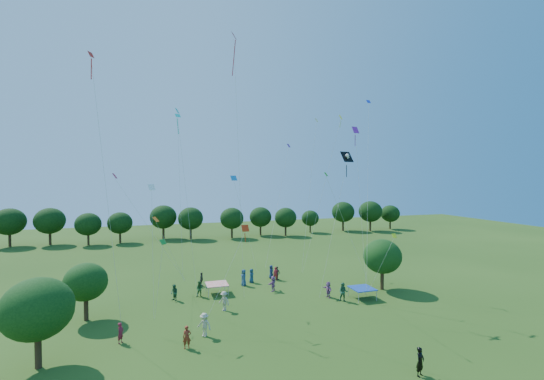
{
  "coord_description": "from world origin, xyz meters",
  "views": [
    {
      "loc": [
        -9.91,
        -17.31,
        12.15
      ],
      "look_at": [
        0.0,
        14.0,
        11.0
      ],
      "focal_mm": 24.0,
      "sensor_mm": 36.0,
      "label": 1
    }
  ],
  "objects_px": {
    "near_tree_east": "(382,256)",
    "pirate_kite": "(347,159)",
    "tent_red_stripe": "(217,284)",
    "man_in_black": "(420,362)",
    "tent_blue": "(362,288)",
    "near_tree_west": "(37,309)",
    "near_tree_north": "(86,282)",
    "red_high_kite": "(236,93)"
  },
  "relations": [
    {
      "from": "pirate_kite",
      "to": "tent_blue",
      "type": "bearing_deg",
      "value": 22.23
    },
    {
      "from": "near_tree_north",
      "to": "near_tree_east",
      "type": "relative_size",
      "value": 0.9
    },
    {
      "from": "tent_blue",
      "to": "man_in_black",
      "type": "xyz_separation_m",
      "value": [
        -4.25,
        -13.51,
        -0.15
      ]
    },
    {
      "from": "near_tree_east",
      "to": "man_in_black",
      "type": "distance_m",
      "value": 17.6
    },
    {
      "from": "near_tree_west",
      "to": "man_in_black",
      "type": "height_order",
      "value": "near_tree_west"
    },
    {
      "from": "near_tree_north",
      "to": "man_in_black",
      "type": "height_order",
      "value": "near_tree_north"
    },
    {
      "from": "near_tree_west",
      "to": "red_high_kite",
      "type": "distance_m",
      "value": 21.64
    },
    {
      "from": "near_tree_east",
      "to": "near_tree_north",
      "type": "bearing_deg",
      "value": 179.45
    },
    {
      "from": "near_tree_west",
      "to": "near_tree_north",
      "type": "distance_m",
      "value": 7.8
    },
    {
      "from": "near_tree_north",
      "to": "tent_blue",
      "type": "height_order",
      "value": "near_tree_north"
    },
    {
      "from": "tent_red_stripe",
      "to": "man_in_black",
      "type": "height_order",
      "value": "man_in_black"
    },
    {
      "from": "near_tree_north",
      "to": "red_high_kite",
      "type": "bearing_deg",
      "value": -11.14
    },
    {
      "from": "near_tree_east",
      "to": "man_in_black",
      "type": "height_order",
      "value": "near_tree_east"
    },
    {
      "from": "near_tree_north",
      "to": "tent_red_stripe",
      "type": "xyz_separation_m",
      "value": [
        11.69,
        3.59,
        -2.24
      ]
    },
    {
      "from": "near_tree_east",
      "to": "man_in_black",
      "type": "relative_size",
      "value": 3.08
    },
    {
      "from": "pirate_kite",
      "to": "red_high_kite",
      "type": "height_order",
      "value": "red_high_kite"
    },
    {
      "from": "near_tree_west",
      "to": "tent_red_stripe",
      "type": "height_order",
      "value": "near_tree_west"
    },
    {
      "from": "near_tree_north",
      "to": "man_in_black",
      "type": "bearing_deg",
      "value": -36.78
    },
    {
      "from": "near_tree_east",
      "to": "tent_blue",
      "type": "height_order",
      "value": "near_tree_east"
    },
    {
      "from": "pirate_kite",
      "to": "red_high_kite",
      "type": "distance_m",
      "value": 11.89
    },
    {
      "from": "man_in_black",
      "to": "tent_red_stripe",
      "type": "bearing_deg",
      "value": 91.09
    },
    {
      "from": "tent_red_stripe",
      "to": "man_in_black",
      "type": "bearing_deg",
      "value": -64.1
    },
    {
      "from": "near_tree_east",
      "to": "near_tree_west",
      "type": "bearing_deg",
      "value": -166.41
    },
    {
      "from": "tent_red_stripe",
      "to": "tent_blue",
      "type": "xyz_separation_m",
      "value": [
        13.65,
        -5.83,
        0.0
      ]
    },
    {
      "from": "near_tree_east",
      "to": "pirate_kite",
      "type": "xyz_separation_m",
      "value": [
        -6.07,
        -2.95,
        10.25
      ]
    },
    {
      "from": "red_high_kite",
      "to": "man_in_black",
      "type": "bearing_deg",
      "value": -57.15
    },
    {
      "from": "near_tree_east",
      "to": "red_high_kite",
      "type": "relative_size",
      "value": 0.23
    },
    {
      "from": "man_in_black",
      "to": "red_high_kite",
      "type": "xyz_separation_m",
      "value": [
        -8.59,
        13.3,
        18.62
      ]
    },
    {
      "from": "near_tree_west",
      "to": "man_in_black",
      "type": "distance_m",
      "value": 24.14
    },
    {
      "from": "red_high_kite",
      "to": "near_tree_east",
      "type": "bearing_deg",
      "value": 7.54
    },
    {
      "from": "near_tree_east",
      "to": "pirate_kite",
      "type": "relative_size",
      "value": 0.41
    },
    {
      "from": "pirate_kite",
      "to": "red_high_kite",
      "type": "xyz_separation_m",
      "value": [
        -10.43,
        0.77,
        5.66
      ]
    },
    {
      "from": "near_tree_west",
      "to": "man_in_black",
      "type": "bearing_deg",
      "value": -19.8
    },
    {
      "from": "near_tree_west",
      "to": "pirate_kite",
      "type": "xyz_separation_m",
      "value": [
        24.39,
        4.41,
        10.05
      ]
    },
    {
      "from": "near_tree_north",
      "to": "man_in_black",
      "type": "xyz_separation_m",
      "value": [
        21.08,
        -15.76,
        -2.39
      ]
    },
    {
      "from": "near_tree_north",
      "to": "pirate_kite",
      "type": "bearing_deg",
      "value": -8.01
    },
    {
      "from": "near_tree_east",
      "to": "tent_blue",
      "type": "relative_size",
      "value": 2.48
    },
    {
      "from": "tent_blue",
      "to": "near_tree_east",
      "type": "bearing_deg",
      "value": 28.26
    },
    {
      "from": "near_tree_north",
      "to": "tent_blue",
      "type": "bearing_deg",
      "value": -5.06
    },
    {
      "from": "pirate_kite",
      "to": "near_tree_west",
      "type": "bearing_deg",
      "value": -169.75
    },
    {
      "from": "tent_red_stripe",
      "to": "tent_blue",
      "type": "bearing_deg",
      "value": -23.14
    },
    {
      "from": "tent_blue",
      "to": "near_tree_north",
      "type": "bearing_deg",
      "value": 174.94
    }
  ]
}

